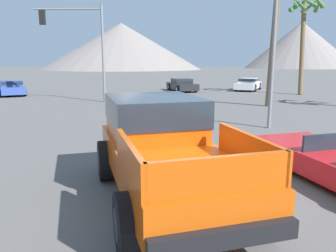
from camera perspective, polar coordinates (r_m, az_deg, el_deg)
name	(u,v)px	position (r m, az deg, el deg)	size (l,w,h in m)	color
ground_plane	(185,192)	(6.88, 2.91, -11.44)	(320.00, 320.00, 0.00)	#5B5956
orange_pickup_truck	(161,141)	(6.48, -1.27, -2.66)	(3.41, 5.54, 1.92)	#CC4C0C
parked_car_white	(248,84)	(31.87, 13.82, 7.12)	(3.33, 4.82, 1.12)	white
parked_car_dark	(182,85)	(30.06, 2.44, 7.19)	(2.98, 4.53, 1.12)	#232328
parked_car_blue	(11,88)	(29.18, -25.61, 6.05)	(3.72, 4.58, 1.17)	#334C9E
traffic_light_main	(77,35)	(22.58, -15.51, 15.03)	(4.43, 0.38, 6.16)	slate
street_lamp_post	(276,2)	(13.80, 18.34, 19.88)	(0.90, 0.24, 8.16)	slate
palm_tree_tall	(305,21)	(29.03, 22.72, 16.57)	(2.66, 2.70, 7.74)	brown
distant_mountain_range	(181,49)	(125.70, 2.28, 13.32)	(121.35, 71.90, 18.38)	gray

